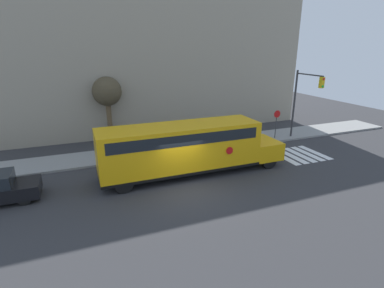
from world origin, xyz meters
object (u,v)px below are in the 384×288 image
at_px(stop_sign, 276,121).
at_px(traffic_light, 303,96).
at_px(school_bus, 186,146).
at_px(tree_near_sidewalk, 107,93).

xyz_separation_m(stop_sign, traffic_light, (1.59, -0.96, 2.12)).
height_order(stop_sign, traffic_light, traffic_light).
distance_m(school_bus, stop_sign, 10.27).
distance_m(school_bus, traffic_light, 11.62).
height_order(traffic_light, tree_near_sidewalk, traffic_light).
bearing_deg(school_bus, traffic_light, 15.13).
bearing_deg(traffic_light, school_bus, -164.87).
relative_size(stop_sign, tree_near_sidewalk, 0.47).
bearing_deg(school_bus, tree_near_sidewalk, 112.17).
distance_m(stop_sign, tree_near_sidewalk, 13.89).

